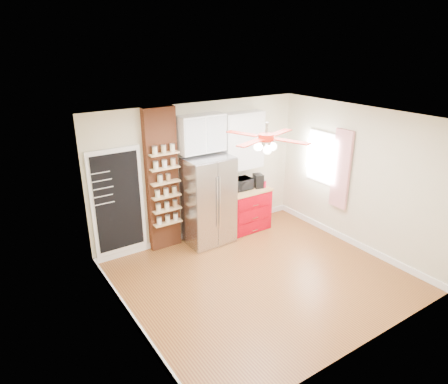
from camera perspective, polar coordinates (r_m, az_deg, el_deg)
floor at (r=6.96m, az=5.28°, el=-12.08°), size 4.50×4.50×0.00m
ceiling at (r=5.94m, az=6.16°, el=10.31°), size 4.50×4.50×0.00m
wall_back at (r=7.87m, az=-3.48°, el=2.93°), size 4.50×0.02×2.70m
wall_front at (r=5.11m, az=20.08°, el=-8.97°), size 4.50×0.02×2.70m
wall_left at (r=5.32m, az=-13.68°, el=-6.94°), size 0.02×4.00×2.70m
wall_right at (r=7.86m, az=18.57°, el=1.82°), size 0.02×4.00×2.70m
chalkboard at (r=7.28m, az=-14.92°, el=-1.41°), size 0.95×0.05×1.95m
brick_pillar at (r=7.44m, az=-8.83°, el=1.62°), size 0.60×0.16×2.70m
fridge at (r=7.71m, az=-2.34°, el=-1.20°), size 0.90×0.70×1.75m
upper_glass_cabinet at (r=7.49m, az=-3.27°, el=8.34°), size 0.90×0.35×0.70m
red_cabinet at (r=8.42m, az=3.18°, el=-2.37°), size 0.94×0.64×0.90m
upper_shelf_unit at (r=8.09m, az=2.66°, el=7.32°), size 0.90×0.30×1.15m
window at (r=8.34m, az=13.85°, el=4.83°), size 0.04×0.75×1.05m
curtain at (r=7.99m, az=16.39°, el=3.12°), size 0.06×0.40×1.55m
ceiling_fan at (r=5.99m, az=6.06°, el=7.72°), size 1.40×1.40×0.44m
toaster_oven at (r=8.16m, az=2.48°, el=1.14°), size 0.43×0.30×0.24m
coffee_maker at (r=8.29m, az=4.89°, el=1.61°), size 0.22×0.25×0.29m
canister_left at (r=8.33m, az=5.70°, el=1.17°), size 0.13×0.13×0.15m
canister_right at (r=8.48m, az=5.02°, el=1.48°), size 0.12×0.12×0.13m
pantry_jar_oats at (r=7.26m, az=-9.15°, el=1.86°), size 0.10×0.10×0.13m
pantry_jar_beans at (r=7.33m, az=-8.00°, el=2.07°), size 0.10×0.10×0.12m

